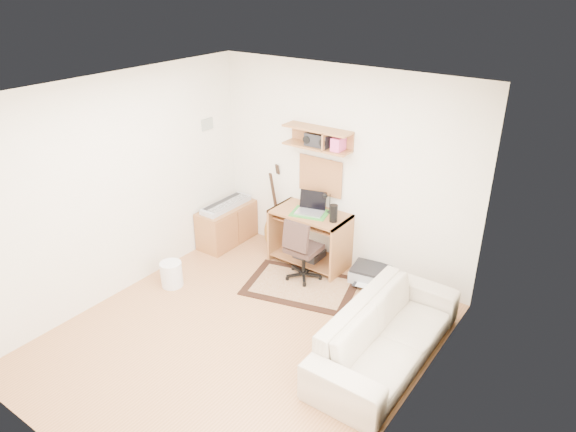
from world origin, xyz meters
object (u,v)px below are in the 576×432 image
Objects in this scene: desk at (310,238)px; printer at (371,275)px; task_chair at (304,248)px; sofa at (388,325)px; cabinet at (227,225)px.

printer is at bearing 5.71° from desk.
sofa is (1.52, -0.77, -0.04)m from task_chair.
sofa reaches higher than cabinet.
task_chair reaches higher than sofa.
sofa is (2.96, -0.94, 0.12)m from cabinet.
printer is (0.88, 0.09, -0.29)m from desk.
cabinet is 0.45× the size of sofa.
printer is at bearing 6.88° from cabinet.
task_chair is 0.92m from printer.
cabinet is at bearing -172.33° from desk.
task_chair is 1.77× the size of printer.
sofa reaches higher than desk.
cabinet reaches higher than printer.
task_chair reaches higher than cabinet.
desk is 1.11× the size of cabinet.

